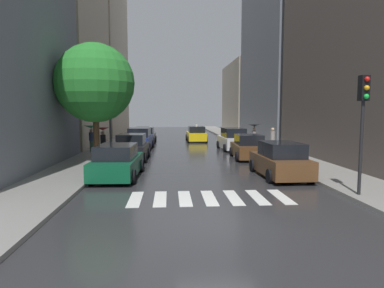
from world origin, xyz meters
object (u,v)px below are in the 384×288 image
parked_car_right_third (233,140)px  lamp_post_left (110,100)px  parked_car_left_nearest (117,162)px  street_tree_left (95,83)px  parked_car_left_second (132,148)px  pedestrian_near_tree (254,130)px  pedestrian_by_kerb (273,139)px  pedestrian_far_side (91,132)px  parked_car_right_nearest (280,161)px  parked_car_right_second (248,147)px  pedestrian_foreground (103,135)px  taxi_midroad (196,134)px  traffic_light_right_corner (363,108)px  parked_car_left_third (140,139)px  parked_car_left_fourth (145,136)px

parked_car_right_third → lamp_post_left: size_ratio=0.66×
parked_car_left_nearest → street_tree_left: bearing=25.7°
parked_car_left_second → pedestrian_near_tree: bearing=-60.8°
pedestrian_by_kerb → pedestrian_far_side: size_ratio=0.91×
pedestrian_by_kerb → lamp_post_left: lamp_post_left is taller
pedestrian_far_side → parked_car_left_nearest: bearing=126.4°
parked_car_right_third → parked_car_right_nearest: bearing=178.0°
parked_car_left_nearest → parked_car_right_second: size_ratio=1.15×
pedestrian_foreground → pedestrian_near_tree: 12.01m
parked_car_left_second → lamp_post_left: (-1.66, 1.74, 3.15)m
lamp_post_left → parked_car_left_second: bearing=-46.4°
taxi_midroad → pedestrian_by_kerb: pedestrian_by_kerb is taller
pedestrian_near_tree → street_tree_left: bearing=109.6°
lamp_post_left → traffic_light_right_corner: bearing=-48.0°
parked_car_left_third → parked_car_right_nearest: size_ratio=1.03×
pedestrian_near_tree → street_tree_left: 13.41m
parked_car_left_second → pedestrian_foreground: bearing=57.7°
pedestrian_foreground → pedestrian_by_kerb: size_ratio=1.08×
parked_car_left_third → parked_car_right_second: bearing=-127.0°
parked_car_right_second → lamp_post_left: (-9.38, 1.71, 3.18)m
parked_car_left_nearest → parked_car_left_fourth: size_ratio=1.13×
parked_car_left_fourth → traffic_light_right_corner: bearing=-156.5°
pedestrian_foreground → parked_car_left_fourth: bearing=-178.0°
parked_car_right_third → pedestrian_near_tree: (1.68, -0.39, 0.80)m
street_tree_left → pedestrian_far_side: bearing=105.9°
parked_car_left_nearest → pedestrian_by_kerb: pedestrian_by_kerb is taller
parked_car_left_nearest → traffic_light_right_corner: size_ratio=1.09×
taxi_midroad → parked_car_right_nearest: bearing=-173.2°
parked_car_right_nearest → pedestrian_far_side: bearing=47.6°
parked_car_right_nearest → street_tree_left: size_ratio=0.62×
parked_car_left_fourth → parked_car_right_second: size_ratio=1.01×
taxi_midroad → pedestrian_foreground: pedestrian_foreground is taller
traffic_light_right_corner → lamp_post_left: (-11.00, 12.21, 0.67)m
parked_car_left_nearest → parked_car_right_nearest: parked_car_right_nearest is taller
parked_car_left_second → parked_car_right_second: size_ratio=1.00×
parked_car_left_nearest → street_tree_left: size_ratio=0.66×
pedestrian_by_kerb → street_tree_left: (-12.29, -4.71, 3.75)m
parked_car_right_nearest → parked_car_right_third: size_ratio=1.02×
parked_car_left_second → taxi_midroad: taxi_midroad is taller
pedestrian_foreground → lamp_post_left: bearing=135.6°
parked_car_left_nearest → lamp_post_left: bearing=14.0°
parked_car_left_fourth → taxi_midroad: taxi_midroad is taller
street_tree_left → parked_car_right_second: bearing=9.5°
parked_car_left_fourth → lamp_post_left: (-1.67, -10.40, 3.21)m
parked_car_right_nearest → lamp_post_left: bearing=48.9°
taxi_midroad → lamp_post_left: bearing=148.9°
parked_car_right_nearest → parked_car_left_third: bearing=31.0°
parked_car_left_fourth → pedestrian_foreground: size_ratio=2.14×
taxi_midroad → pedestrian_far_side: bearing=137.7°
pedestrian_foreground → pedestrian_near_tree: bearing=120.1°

